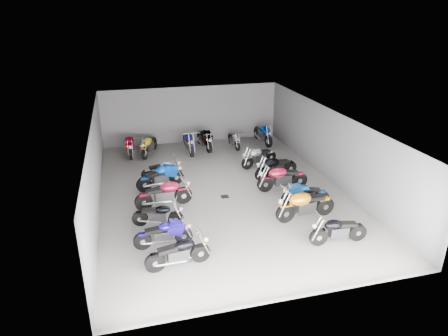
{
  "coord_description": "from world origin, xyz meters",
  "views": [
    {
      "loc": [
        -3.79,
        -14.92,
        7.42
      ],
      "look_at": [
        0.15,
        0.21,
        1.0
      ],
      "focal_mm": 32.0,
      "sensor_mm": 36.0,
      "label": 1
    }
  ],
  "objects_px": {
    "motorcycle_left_f": "(162,170)",
    "motorcycle_right_d": "(282,178)",
    "motorcycle_right_c": "(305,194)",
    "motorcycle_left_e": "(161,177)",
    "motorcycle_left_b": "(164,234)",
    "motorcycle_back_e": "(234,140)",
    "motorcycle_left_d": "(164,194)",
    "motorcycle_right_e": "(276,167)",
    "motorcycle_left_c": "(158,215)",
    "motorcycle_back_b": "(149,145)",
    "motorcycle_back_c": "(189,142)",
    "motorcycle_right_a": "(338,230)",
    "motorcycle_right_f": "(259,157)",
    "drain_grate": "(225,197)",
    "motorcycle_back_a": "(130,145)",
    "motorcycle_back_f": "(263,134)",
    "motorcycle_back_d": "(205,139)",
    "motorcycle_left_a": "(179,253)",
    "motorcycle_right_b": "(305,205)"
  },
  "relations": [
    {
      "from": "motorcycle_left_f",
      "to": "motorcycle_right_d",
      "type": "bearing_deg",
      "value": 57.48
    },
    {
      "from": "motorcycle_right_c",
      "to": "motorcycle_left_e",
      "type": "bearing_deg",
      "value": 70.48
    },
    {
      "from": "motorcycle_left_b",
      "to": "motorcycle_back_e",
      "type": "height_order",
      "value": "motorcycle_left_b"
    },
    {
      "from": "motorcycle_left_d",
      "to": "motorcycle_right_e",
      "type": "distance_m",
      "value": 5.48
    },
    {
      "from": "motorcycle_left_c",
      "to": "motorcycle_right_e",
      "type": "bearing_deg",
      "value": 133.75
    },
    {
      "from": "motorcycle_left_f",
      "to": "motorcycle_back_b",
      "type": "height_order",
      "value": "motorcycle_back_b"
    },
    {
      "from": "motorcycle_back_c",
      "to": "motorcycle_back_e",
      "type": "distance_m",
      "value": 2.59
    },
    {
      "from": "motorcycle_right_a",
      "to": "motorcycle_right_f",
      "type": "bearing_deg",
      "value": 4.63
    },
    {
      "from": "drain_grate",
      "to": "motorcycle_right_c",
      "type": "distance_m",
      "value": 3.28
    },
    {
      "from": "motorcycle_right_d",
      "to": "motorcycle_back_b",
      "type": "distance_m",
      "value": 7.8
    },
    {
      "from": "drain_grate",
      "to": "motorcycle_back_a",
      "type": "distance_m",
      "value": 7.11
    },
    {
      "from": "motorcycle_right_d",
      "to": "motorcycle_back_e",
      "type": "bearing_deg",
      "value": 3.26
    },
    {
      "from": "motorcycle_back_f",
      "to": "motorcycle_right_f",
      "type": "bearing_deg",
      "value": 63.78
    },
    {
      "from": "motorcycle_left_b",
      "to": "motorcycle_back_c",
      "type": "height_order",
      "value": "motorcycle_back_c"
    },
    {
      "from": "motorcycle_right_e",
      "to": "motorcycle_back_d",
      "type": "height_order",
      "value": "motorcycle_back_d"
    },
    {
      "from": "motorcycle_back_c",
      "to": "motorcycle_left_c",
      "type": "bearing_deg",
      "value": 71.15
    },
    {
      "from": "motorcycle_left_a",
      "to": "motorcycle_right_b",
      "type": "relative_size",
      "value": 0.85
    },
    {
      "from": "motorcycle_left_d",
      "to": "motorcycle_right_c",
      "type": "xyz_separation_m",
      "value": [
        5.41,
        -1.22,
        -0.09
      ]
    },
    {
      "from": "motorcycle_back_c",
      "to": "motorcycle_back_f",
      "type": "height_order",
      "value": "motorcycle_back_c"
    },
    {
      "from": "motorcycle_left_c",
      "to": "motorcycle_left_f",
      "type": "height_order",
      "value": "same"
    },
    {
      "from": "motorcycle_right_a",
      "to": "motorcycle_back_e",
      "type": "distance_m",
      "value": 10.23
    },
    {
      "from": "motorcycle_back_b",
      "to": "motorcycle_back_c",
      "type": "relative_size",
      "value": 0.88
    },
    {
      "from": "motorcycle_back_c",
      "to": "motorcycle_back_d",
      "type": "height_order",
      "value": "motorcycle_back_c"
    },
    {
      "from": "motorcycle_left_e",
      "to": "motorcycle_left_f",
      "type": "xyz_separation_m",
      "value": [
        0.16,
        0.94,
        -0.07
      ]
    },
    {
      "from": "motorcycle_left_f",
      "to": "motorcycle_back_c",
      "type": "xyz_separation_m",
      "value": [
        1.8,
        3.26,
        0.12
      ]
    },
    {
      "from": "motorcycle_left_b",
      "to": "motorcycle_back_d",
      "type": "relative_size",
      "value": 0.84
    },
    {
      "from": "motorcycle_right_a",
      "to": "motorcycle_back_b",
      "type": "xyz_separation_m",
      "value": [
        -5.36,
        10.22,
        0.04
      ]
    },
    {
      "from": "motorcycle_right_f",
      "to": "motorcycle_back_b",
      "type": "height_order",
      "value": "motorcycle_back_b"
    },
    {
      "from": "motorcycle_left_f",
      "to": "motorcycle_right_d",
      "type": "distance_m",
      "value": 5.43
    },
    {
      "from": "motorcycle_left_b",
      "to": "motorcycle_left_a",
      "type": "bearing_deg",
      "value": 14.77
    },
    {
      "from": "motorcycle_right_d",
      "to": "motorcycle_back_b",
      "type": "height_order",
      "value": "motorcycle_right_d"
    },
    {
      "from": "motorcycle_right_f",
      "to": "motorcycle_back_b",
      "type": "xyz_separation_m",
      "value": [
        -5.08,
        3.05,
        0.02
      ]
    },
    {
      "from": "motorcycle_left_b",
      "to": "motorcycle_right_c",
      "type": "distance_m",
      "value": 5.98
    },
    {
      "from": "motorcycle_left_c",
      "to": "motorcycle_left_e",
      "type": "xyz_separation_m",
      "value": [
        0.44,
        3.24,
        0.07
      ]
    },
    {
      "from": "motorcycle_left_e",
      "to": "motorcycle_right_d",
      "type": "height_order",
      "value": "motorcycle_right_d"
    },
    {
      "from": "motorcycle_left_a",
      "to": "motorcycle_left_b",
      "type": "xyz_separation_m",
      "value": [
        -0.31,
        1.21,
        -0.02
      ]
    },
    {
      "from": "motorcycle_left_d",
      "to": "motorcycle_back_f",
      "type": "height_order",
      "value": "motorcycle_back_f"
    },
    {
      "from": "motorcycle_left_a",
      "to": "motorcycle_back_a",
      "type": "bearing_deg",
      "value": 179.13
    },
    {
      "from": "motorcycle_right_b",
      "to": "motorcycle_right_d",
      "type": "bearing_deg",
      "value": -8.53
    },
    {
      "from": "motorcycle_back_a",
      "to": "motorcycle_right_b",
      "type": "bearing_deg",
      "value": 125.48
    },
    {
      "from": "motorcycle_left_c",
      "to": "motorcycle_back_c",
      "type": "xyz_separation_m",
      "value": [
        2.4,
        7.44,
        0.12
      ]
    },
    {
      "from": "motorcycle_right_e",
      "to": "motorcycle_back_b",
      "type": "bearing_deg",
      "value": 36.17
    },
    {
      "from": "motorcycle_right_d",
      "to": "motorcycle_back_a",
      "type": "distance_m",
      "value": 8.61
    },
    {
      "from": "motorcycle_left_a",
      "to": "motorcycle_right_f",
      "type": "height_order",
      "value": "motorcycle_right_f"
    },
    {
      "from": "motorcycle_left_a",
      "to": "motorcycle_back_f",
      "type": "xyz_separation_m",
      "value": [
        6.43,
        10.41,
        0.08
      ]
    },
    {
      "from": "motorcycle_back_c",
      "to": "drain_grate",
      "type": "bearing_deg",
      "value": 93.95
    },
    {
      "from": "motorcycle_left_f",
      "to": "motorcycle_right_c",
      "type": "xyz_separation_m",
      "value": [
        5.2,
        -3.97,
        0.01
      ]
    },
    {
      "from": "motorcycle_back_a",
      "to": "motorcycle_left_a",
      "type": "bearing_deg",
      "value": 96.38
    },
    {
      "from": "drain_grate",
      "to": "motorcycle_right_e",
      "type": "height_order",
      "value": "motorcycle_right_e"
    },
    {
      "from": "motorcycle_back_f",
      "to": "motorcycle_right_b",
      "type": "bearing_deg",
      "value": 77.28
    }
  ]
}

